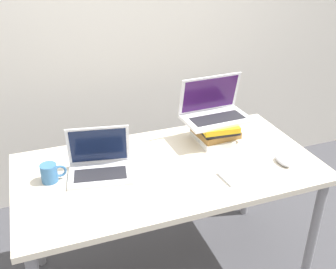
{
  "coord_description": "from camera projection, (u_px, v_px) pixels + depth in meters",
  "views": [
    {
      "loc": [
        -0.58,
        -1.18,
        1.8
      ],
      "look_at": [
        -0.0,
        0.4,
        0.92
      ],
      "focal_mm": 42.0,
      "sensor_mm": 36.0,
      "label": 1
    }
  ],
  "objects": [
    {
      "name": "mug",
      "position": [
        50.0,
        173.0,
        1.84
      ],
      "size": [
        0.12,
        0.08,
        0.09
      ],
      "color": "teal",
      "rests_on": "desk"
    },
    {
      "name": "wall_back",
      "position": [
        115.0,
        8.0,
        2.54
      ],
      "size": [
        8.0,
        0.05,
        2.7
      ],
      "color": "silver",
      "rests_on": "ground_plane"
    },
    {
      "name": "desk",
      "position": [
        169.0,
        178.0,
        2.02
      ],
      "size": [
        1.52,
        0.79,
        0.74
      ],
      "color": "beige",
      "rests_on": "ground_plane"
    },
    {
      "name": "wireless_keyboard",
      "position": [
        247.0,
        173.0,
        1.92
      ],
      "size": [
        0.28,
        0.15,
        0.01
      ],
      "color": "silver",
      "rests_on": "desk"
    },
    {
      "name": "book_stack",
      "position": [
        215.0,
        130.0,
        2.2
      ],
      "size": [
        0.23,
        0.27,
        0.12
      ],
      "color": "white",
      "rests_on": "desk"
    },
    {
      "name": "laptop_left",
      "position": [
        100.0,
        164.0,
        1.91
      ],
      "size": [
        0.34,
        0.27,
        0.23
      ],
      "color": "silver",
      "rests_on": "desk"
    },
    {
      "name": "mouse",
      "position": [
        283.0,
        161.0,
        2.0
      ],
      "size": [
        0.06,
        0.11,
        0.03
      ],
      "color": "#B2B2B7",
      "rests_on": "desk"
    },
    {
      "name": "laptop_on_books",
      "position": [
        214.0,
        110.0,
        2.18
      ],
      "size": [
        0.37,
        0.24,
        0.23
      ],
      "color": "silver",
      "rests_on": "book_stack"
    }
  ]
}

